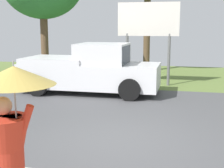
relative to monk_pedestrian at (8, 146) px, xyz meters
name	(u,v)px	position (x,y,z in m)	size (l,w,h in m)	color
ground_plane	(137,110)	(0.65, 6.29, -1.14)	(40.00, 22.00, 0.20)	#4C4C4F
monk_pedestrian	(8,146)	(0.00, 0.00, 0.00)	(1.06, 0.97, 2.13)	#B22D1E
pickup_truck	(91,70)	(-1.42, 8.31, -0.22)	(5.20, 2.28, 1.88)	silver
roadside_billboard	(148,25)	(0.48, 10.49, 1.46)	(2.60, 0.12, 3.50)	slate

